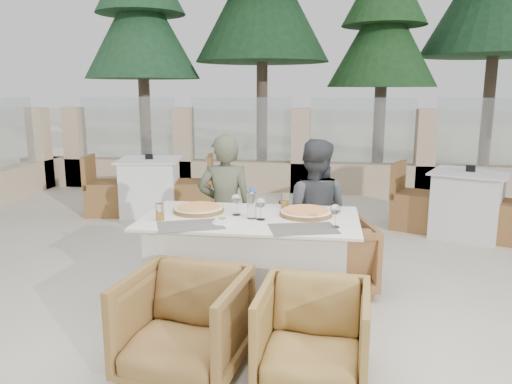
# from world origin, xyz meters

# --- Properties ---
(ground) EXTENTS (80.00, 80.00, 0.00)m
(ground) POSITION_xyz_m (0.00, 0.00, 0.00)
(ground) COLOR beige
(ground) RESTS_ON ground
(sand_patch) EXTENTS (30.00, 16.00, 0.01)m
(sand_patch) POSITION_xyz_m (0.00, 14.00, 0.01)
(sand_patch) COLOR beige
(sand_patch) RESTS_ON ground
(perimeter_wall_far) EXTENTS (10.00, 0.34, 1.60)m
(perimeter_wall_far) POSITION_xyz_m (0.00, 4.80, 0.80)
(perimeter_wall_far) COLOR #C4AA8A
(perimeter_wall_far) RESTS_ON ground
(pine_far_left) EXTENTS (2.42, 2.42, 5.50)m
(pine_far_left) POSITION_xyz_m (-3.50, 7.00, 2.75)
(pine_far_left) COLOR #204C2A
(pine_far_left) RESTS_ON ground
(pine_mid_left) EXTENTS (2.86, 2.86, 6.50)m
(pine_mid_left) POSITION_xyz_m (-1.00, 7.50, 3.25)
(pine_mid_left) COLOR #1A3E1F
(pine_mid_left) RESTS_ON ground
(pine_centre) EXTENTS (2.20, 2.20, 5.00)m
(pine_centre) POSITION_xyz_m (1.50, 7.20, 2.50)
(pine_centre) COLOR #1E481F
(pine_centre) RESTS_ON ground
(pine_mid_right) EXTENTS (2.99, 2.99, 6.80)m
(pine_mid_right) POSITION_xyz_m (3.80, 7.80, 3.40)
(pine_mid_right) COLOR #1B4023
(pine_mid_right) RESTS_ON ground
(dining_table) EXTENTS (1.60, 0.90, 0.77)m
(dining_table) POSITION_xyz_m (-0.12, 0.05, 0.39)
(dining_table) COLOR silver
(dining_table) RESTS_ON ground
(placemat_near_left) EXTENTS (0.53, 0.45, 0.00)m
(placemat_near_left) POSITION_xyz_m (-0.49, -0.24, 0.77)
(placemat_near_left) COLOR #625B54
(placemat_near_left) RESTS_ON dining_table
(placemat_near_right) EXTENTS (0.51, 0.41, 0.00)m
(placemat_near_right) POSITION_xyz_m (0.29, -0.21, 0.77)
(placemat_near_right) COLOR #534F47
(placemat_near_right) RESTS_ON dining_table
(pizza_left) EXTENTS (0.48, 0.48, 0.05)m
(pizza_left) POSITION_xyz_m (-0.54, 0.16, 0.80)
(pizza_left) COLOR #D5561D
(pizza_left) RESTS_ON dining_table
(pizza_right) EXTENTS (0.48, 0.48, 0.05)m
(pizza_right) POSITION_xyz_m (0.29, 0.16, 0.80)
(pizza_right) COLOR #EC5620
(pizza_right) RESTS_ON dining_table
(water_bottle) EXTENTS (0.09, 0.09, 0.23)m
(water_bottle) POSITION_xyz_m (-0.10, 0.02, 0.89)
(water_bottle) COLOR #BDD8F9
(water_bottle) RESTS_ON dining_table
(wine_glass_centre) EXTENTS (0.09, 0.09, 0.18)m
(wine_glass_centre) POSITION_xyz_m (-0.23, 0.10, 0.86)
(wine_glass_centre) COLOR white
(wine_glass_centre) RESTS_ON dining_table
(wine_glass_near) EXTENTS (0.09, 0.09, 0.18)m
(wine_glass_near) POSITION_xyz_m (-0.03, -0.01, 0.86)
(wine_glass_near) COLOR white
(wine_glass_near) RESTS_ON dining_table
(wine_glass_corner) EXTENTS (0.10, 0.10, 0.18)m
(wine_glass_corner) POSITION_xyz_m (0.51, -0.14, 0.86)
(wine_glass_corner) COLOR white
(wine_glass_corner) RESTS_ON dining_table
(beer_glass_left) EXTENTS (0.08, 0.08, 0.12)m
(beer_glass_left) POSITION_xyz_m (-0.75, -0.13, 0.83)
(beer_glass_left) COLOR gold
(beer_glass_left) RESTS_ON dining_table
(beer_glass_right) EXTENTS (0.07, 0.07, 0.13)m
(beer_glass_right) POSITION_xyz_m (0.12, 0.37, 0.84)
(beer_glass_right) COLOR orange
(beer_glass_right) RESTS_ON dining_table
(olive_dish) EXTENTS (0.13, 0.13, 0.04)m
(olive_dish) POSITION_xyz_m (-0.29, -0.15, 0.79)
(olive_dish) COLOR white
(olive_dish) RESTS_ON dining_table
(armchair_far_left) EXTENTS (0.85, 0.87, 0.63)m
(armchair_far_left) POSITION_xyz_m (-0.33, 0.58, 0.32)
(armchair_far_left) COLOR olive
(armchair_far_left) RESTS_ON ground
(armchair_far_right) EXTENTS (0.80, 0.82, 0.62)m
(armchair_far_right) POSITION_xyz_m (0.50, 0.61, 0.31)
(armchair_far_right) COLOR brown
(armchair_far_right) RESTS_ON ground
(armchair_near_left) EXTENTS (0.78, 0.79, 0.64)m
(armchair_near_left) POSITION_xyz_m (-0.38, -0.82, 0.32)
(armchair_near_left) COLOR brown
(armchair_near_left) RESTS_ON ground
(armchair_near_right) EXTENTS (0.68, 0.70, 0.59)m
(armchair_near_right) POSITION_xyz_m (0.39, -0.80, 0.30)
(armchair_near_right) COLOR olive
(armchair_near_right) RESTS_ON ground
(diner_left) EXTENTS (0.52, 0.37, 1.33)m
(diner_left) POSITION_xyz_m (-0.43, 0.65, 0.67)
(diner_left) COLOR #4D513B
(diner_left) RESTS_ON ground
(diner_right) EXTENTS (0.69, 0.57, 1.30)m
(diner_right) POSITION_xyz_m (0.33, 0.69, 0.65)
(diner_right) COLOR #3D4043
(diner_right) RESTS_ON ground
(bg_table_a) EXTENTS (1.76, 1.09, 0.77)m
(bg_table_a) POSITION_xyz_m (-1.96, 2.97, 0.39)
(bg_table_a) COLOR white
(bg_table_a) RESTS_ON ground
(bg_table_b) EXTENTS (1.83, 1.40, 0.77)m
(bg_table_b) POSITION_xyz_m (2.09, 2.48, 0.39)
(bg_table_b) COLOR silver
(bg_table_b) RESTS_ON ground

